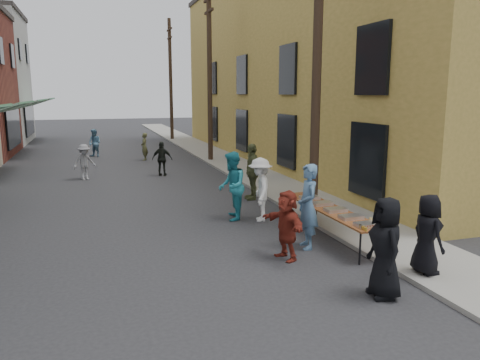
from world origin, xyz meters
TOP-DOWN VIEW (x-y plane):
  - ground at (0.00, 0.00)m, footprint 120.00×120.00m
  - sidewalk at (5.00, 15.00)m, footprint 2.20×60.00m
  - building_ochre at (11.10, 14.00)m, footprint 10.00×28.00m
  - utility_pole_near at (4.30, 3.00)m, footprint 0.26×0.26m
  - utility_pole_mid at (4.30, 15.00)m, footprint 0.26×0.26m
  - utility_pole_far at (4.30, 27.00)m, footprint 0.26×0.26m
  - serving_table at (3.80, 1.11)m, footprint 0.70×4.00m
  - catering_tray_sausage at (3.80, -0.54)m, footprint 0.50×0.33m
  - catering_tray_foil_b at (3.80, 0.11)m, footprint 0.50×0.33m
  - catering_tray_buns at (3.80, 0.81)m, footprint 0.50×0.33m
  - catering_tray_foil_d at (3.80, 1.51)m, footprint 0.50×0.33m
  - catering_tray_buns_end at (3.80, 2.21)m, footprint 0.50×0.33m
  - condiment_jar_a at (3.58, -0.84)m, footprint 0.07×0.07m
  - condiment_jar_b at (3.58, -0.74)m, footprint 0.07×0.07m
  - condiment_jar_c at (3.58, -0.64)m, footprint 0.07×0.07m
  - cup_stack at (4.00, -0.79)m, footprint 0.08×0.08m
  - guest_front_a at (3.06, -2.25)m, footprint 0.71×0.96m
  - guest_front_b at (2.94, 0.59)m, footprint 0.57×0.78m
  - guest_front_c at (1.99, 3.49)m, footprint 0.99×1.12m
  - guest_front_d at (2.72, 3.15)m, footprint 0.97×1.30m
  - guest_front_e at (3.40, 5.78)m, footprint 0.54×1.14m
  - guest_queue_back at (2.19, 0.04)m, footprint 0.70×1.48m
  - server at (4.35, -1.76)m, footprint 0.52×0.78m
  - passerby_left at (-2.02, 11.39)m, footprint 1.09×0.88m
  - passerby_mid at (1.19, 11.30)m, footprint 0.95×0.68m
  - passerby_right at (1.00, 16.40)m, footprint 0.47×0.61m
  - passerby_far at (-1.50, 18.69)m, footprint 0.97×0.95m

SIDE VIEW (x-z plane):
  - ground at x=0.00m, z-range 0.00..0.00m
  - sidewalk at x=5.00m, z-range 0.00..0.10m
  - serving_table at x=3.80m, z-range 0.34..1.09m
  - passerby_right at x=1.00m, z-range 0.00..1.47m
  - passerby_left at x=-2.02m, z-range 0.00..1.48m
  - passerby_mid at x=1.19m, z-range 0.00..1.50m
  - guest_queue_back at x=2.19m, z-range 0.00..1.53m
  - passerby_far at x=-1.50m, z-range 0.00..1.57m
  - catering_tray_sausage at x=3.80m, z-range 0.75..0.83m
  - catering_tray_foil_b at x=3.80m, z-range 0.75..0.83m
  - catering_tray_buns at x=3.80m, z-range 0.75..0.83m
  - catering_tray_foil_d at x=3.80m, z-range 0.75..0.83m
  - catering_tray_buns_end at x=3.80m, z-range 0.75..0.83m
  - condiment_jar_a at x=3.58m, z-range 0.75..0.83m
  - condiment_jar_b at x=3.58m, z-range 0.75..0.83m
  - condiment_jar_c at x=3.58m, z-range 0.75..0.83m
  - cup_stack at x=4.00m, z-range 0.75..0.87m
  - server at x=4.35m, z-range 0.10..1.67m
  - guest_front_d at x=2.72m, z-range 0.00..1.79m
  - guest_front_a at x=3.06m, z-range 0.00..1.81m
  - guest_front_e at x=3.40m, z-range 0.00..1.90m
  - guest_front_c at x=1.99m, z-range 0.00..1.95m
  - guest_front_b at x=2.94m, z-range 0.00..1.98m
  - utility_pole_near at x=4.30m, z-range 0.00..9.00m
  - utility_pole_mid at x=4.30m, z-range 0.00..9.00m
  - utility_pole_far at x=4.30m, z-range 0.00..9.00m
  - building_ochre at x=11.10m, z-range 0.00..10.00m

